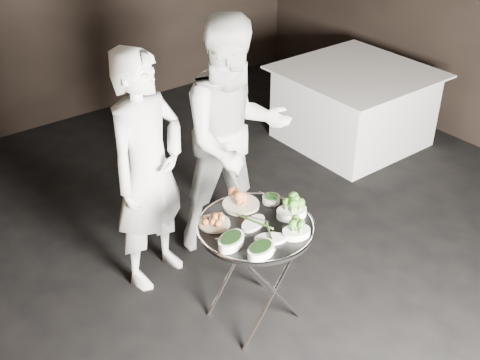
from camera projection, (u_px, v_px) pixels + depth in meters
floor at (274, 314)px, 3.90m from camera, size 6.00×7.00×0.05m
tray_stand at (255, 268)px, 3.64m from camera, size 0.48×0.40×0.70m
serving_tray at (256, 227)px, 3.48m from camera, size 0.69×0.69×0.04m
potato_plate_a at (214, 221)px, 3.46m from camera, size 0.18×0.18×0.07m
potato_plate_b at (241, 201)px, 3.62m from camera, size 0.22×0.22×0.08m
greens_bowl at (271, 198)px, 3.66m from camera, size 0.11×0.11×0.06m
asparagus_plate_a at (253, 222)px, 3.47m from camera, size 0.21×0.16×0.04m
asparagus_plate_b at (271, 238)px, 3.34m from camera, size 0.21×0.18×0.04m
spinach_bowl_a at (231, 240)px, 3.30m from camera, size 0.22×0.18×0.08m
spinach_bowl_b at (261, 249)px, 3.23m from camera, size 0.20×0.15×0.07m
broccoli_bowl_a at (292, 211)px, 3.54m from camera, size 0.22×0.18×0.08m
broccoli_bowl_b at (296, 231)px, 3.37m from camera, size 0.19×0.16×0.07m
serving_utensils at (251, 212)px, 3.50m from camera, size 0.57×0.42×0.01m
waiter_left at (148, 172)px, 3.79m from camera, size 0.68×0.55×1.63m
waiter_right at (235, 137)px, 4.12m from camera, size 0.96×0.82×1.71m
dining_table at (353, 106)px, 5.71m from camera, size 1.26×1.26×0.72m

